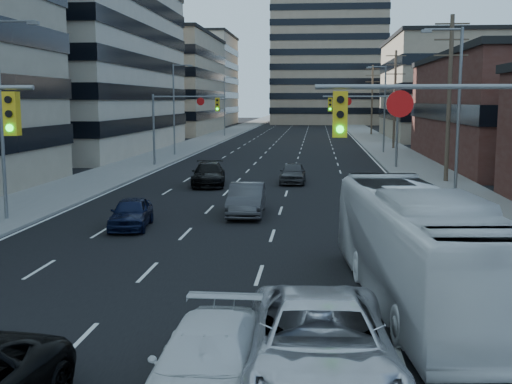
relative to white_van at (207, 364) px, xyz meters
The scene contains 27 objects.
road_surface 126.55m from the white_van, 90.72° to the left, with size 18.00×300.00×0.02m, color black.
sidewalk_left 127.21m from the white_van, 95.91° to the left, with size 5.00×300.00×0.15m, color slate.
sidewalk_right 126.92m from the white_van, 85.53° to the left, with size 5.00×300.00×0.15m, color slate.
office_left_mid 64.74m from the white_van, 116.83° to the left, with size 26.00×34.00×28.00m, color #ADA089.
office_left_far 100.14m from the white_van, 104.85° to the left, with size 20.00×30.00×16.00m, color gray.
office_right_far 87.94m from the white_van, 74.53° to the left, with size 22.00×28.00×14.00m, color gray.
apartment_tower 149.31m from the white_van, 88.28° to the left, with size 26.00×26.00×58.00m, color gray.
bg_block_left 140.02m from the white_van, 102.23° to the left, with size 24.00×24.00×20.00m, color #ADA089.
bg_block_right 130.24m from the white_van, 76.49° to the left, with size 22.00×22.00×12.00m, color gray.
signal_near_right 8.25m from the white_van, 37.75° to the left, with size 6.59×0.33×6.00m.
signal_far_left 42.71m from the white_van, 102.60° to the left, with size 6.09×0.33×6.00m.
signal_far_right 42.13m from the white_van, 81.67° to the left, with size 6.09×0.33×6.00m.
utility_pole_block 34.59m from the white_van, 71.95° to the left, with size 2.20×0.28×11.00m.
utility_pole_midblock 63.63m from the white_van, 80.38° to the left, with size 2.20×0.28×11.00m.
utility_pole_distant 93.28m from the white_van, 83.47° to the left, with size 2.20×0.28×11.00m.
streetlight_left_near 20.86m from the white_van, 125.83° to the left, with size 2.03×0.22×9.00m.
streetlight_left_mid 53.08m from the white_van, 103.04° to the left, with size 2.03×0.22×9.00m.
streetlight_left_far 87.46m from the white_van, 97.86° to the left, with size 2.03×0.22×9.00m.
streetlight_right_near 23.65m from the white_van, 67.91° to the left, with size 2.03×0.22×9.00m.
streetlight_right_far 57.37m from the white_van, 81.21° to the left, with size 2.03×0.22×9.00m.
white_van is the anchor object (origin of this frame).
silver_suv 2.21m from the white_van, 19.76° to the left, with size 2.82×6.12×1.70m, color silver.
transit_bus 7.70m from the white_van, 52.03° to the left, with size 2.64×11.30×3.15m, color silver.
sedan_blue 16.70m from the white_van, 111.02° to the left, with size 1.57×3.90×1.33m, color black.
sedan_grey_center 19.21m from the white_van, 94.09° to the left, with size 1.62×4.65×1.53m, color #3A3A3D.
sedan_black_far 30.10m from the white_van, 99.54° to the left, with size 2.09×5.15×1.49m, color black.
sedan_grey_right 31.42m from the white_van, 89.27° to the left, with size 1.66×4.13×1.41m, color #393A3C.
Camera 1 is at (3.55, -7.58, 5.48)m, focal length 45.00 mm.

